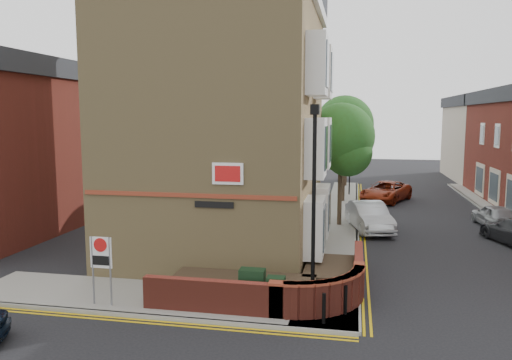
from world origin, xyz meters
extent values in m
plane|color=black|center=(0.00, 0.00, 0.00)|extent=(120.00, 120.00, 0.00)
cube|color=gray|center=(-3.50, 1.50, 0.06)|extent=(13.00, 3.00, 0.12)
cube|color=gray|center=(2.00, 16.00, 0.06)|extent=(2.00, 32.00, 0.12)
cube|color=gray|center=(-3.50, 0.00, 0.06)|extent=(13.00, 0.15, 0.12)
cube|color=gray|center=(3.00, 16.00, 0.06)|extent=(0.15, 32.00, 0.12)
cube|color=gold|center=(-3.50, -0.25, 0.01)|extent=(13.00, 0.28, 0.01)
cube|color=gold|center=(3.25, 16.00, 0.01)|extent=(0.28, 32.00, 0.01)
cube|color=#A08755|center=(-3.00, 8.00, 5.62)|extent=(8.00, 10.00, 11.00)
cube|color=maroon|center=(-3.00, 2.97, 3.32)|extent=(7.80, 0.06, 0.15)
cube|color=white|center=(-1.50, 2.96, 4.12)|extent=(1.10, 0.05, 0.75)
cube|color=black|center=(-2.00, 2.96, 3.02)|extent=(1.40, 0.04, 0.22)
cylinder|color=black|center=(1.60, 1.20, 3.12)|extent=(0.12, 0.12, 6.00)
cylinder|color=black|center=(1.60, 1.20, 0.52)|extent=(0.20, 0.20, 0.80)
cube|color=black|center=(1.60, 1.20, 6.27)|extent=(0.25, 0.50, 0.30)
cube|color=black|center=(-0.30, 1.30, 0.72)|extent=(0.80, 0.45, 1.20)
cube|color=black|center=(0.50, 1.00, 0.67)|extent=(0.55, 0.40, 1.10)
cylinder|color=black|center=(2.00, 0.40, 0.57)|extent=(0.11, 0.11, 0.90)
cylinder|color=black|center=(2.60, 1.20, 0.57)|extent=(0.11, 0.11, 0.90)
cylinder|color=slate|center=(-5.30, 0.50, 1.22)|extent=(0.06, 0.06, 2.20)
cylinder|color=slate|center=(-4.70, 0.50, 1.22)|extent=(0.06, 0.06, 2.20)
cube|color=white|center=(-5.00, 0.50, 1.82)|extent=(0.72, 0.04, 1.00)
cylinder|color=red|center=(-5.00, 0.47, 2.07)|extent=(0.44, 0.02, 0.44)
cube|color=#BCAE9B|center=(14.50, 38.00, 3.50)|extent=(5.00, 12.00, 7.00)
cube|color=#2B2E33|center=(14.50, 38.00, 7.50)|extent=(5.40, 12.40, 1.00)
cylinder|color=#382B1E|center=(2.00, 14.00, 2.40)|extent=(0.24, 0.24, 4.55)
sphere|color=#26531B|center=(2.00, 14.00, 5.00)|extent=(3.64, 3.64, 3.64)
sphere|color=#26531B|center=(2.40, 13.70, 4.15)|extent=(2.60, 2.60, 2.60)
sphere|color=#26531B|center=(1.70, 14.40, 4.54)|extent=(2.86, 2.86, 2.86)
cylinder|color=#382B1E|center=(2.00, 22.00, 2.64)|extent=(0.24, 0.24, 5.04)
sphere|color=#26531B|center=(2.00, 22.00, 5.52)|extent=(4.03, 4.03, 4.03)
sphere|color=#26531B|center=(2.40, 21.70, 4.58)|extent=(2.88, 2.88, 2.88)
sphere|color=#26531B|center=(1.70, 22.40, 5.02)|extent=(3.17, 3.17, 3.17)
cylinder|color=#382B1E|center=(2.00, 30.00, 2.50)|extent=(0.24, 0.24, 4.76)
sphere|color=#26531B|center=(2.00, 30.00, 5.22)|extent=(3.81, 3.81, 3.81)
sphere|color=#26531B|center=(2.40, 29.70, 4.34)|extent=(2.72, 2.72, 2.72)
sphere|color=#26531B|center=(1.70, 30.40, 4.74)|extent=(2.99, 2.99, 2.99)
cylinder|color=black|center=(2.40, 25.00, 1.72)|extent=(0.10, 0.10, 3.20)
imported|color=black|center=(2.40, 25.00, 3.82)|extent=(0.20, 0.16, 1.00)
imported|color=#A7ABAF|center=(3.60, 13.29, 0.76)|extent=(2.68, 4.89, 1.53)
imported|color=maroon|center=(5.00, 22.95, 0.73)|extent=(4.29, 5.75, 1.45)
imported|color=#969A9D|center=(10.42, 15.54, 0.64)|extent=(1.95, 3.91, 1.28)
camera|label=1|loc=(2.77, -13.52, 6.07)|focal=35.00mm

